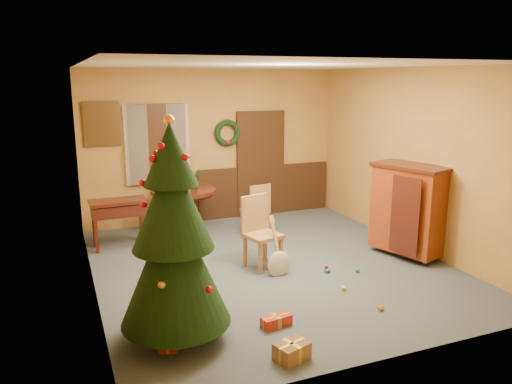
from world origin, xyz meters
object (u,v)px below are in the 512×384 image
dining_table (184,202)px  writing_desk (118,212)px  christmas_tree (173,238)px  chair_near (259,229)px  sideboard (409,208)px

dining_table → writing_desk: (-1.19, -0.41, 0.04)m
dining_table → christmas_tree: size_ratio=0.49×
dining_table → christmas_tree: (-1.00, -3.69, 0.57)m
dining_table → chair_near: 2.15m
chair_near → writing_desk: 2.45m
dining_table → sideboard: bearing=-40.4°
dining_table → writing_desk: bearing=-161.1°
chair_near → writing_desk: bearing=137.6°
writing_desk → sideboard: 4.62m
dining_table → chair_near: bearing=-73.2°
chair_near → christmas_tree: bearing=-134.8°
sideboard → chair_near: bearing=169.3°
chair_near → sideboard: sideboard is taller
writing_desk → sideboard: size_ratio=0.63×
dining_table → sideboard: 3.86m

